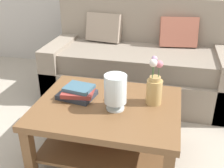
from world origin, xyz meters
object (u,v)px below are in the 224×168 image
object	(u,v)px
couch	(139,64)
book_stack_main	(78,92)
glass_hurricane_vase	(115,90)
coffee_table	(107,119)
flower_pitcher	(154,87)

from	to	relation	value
couch	book_stack_main	world-z (taller)	couch
couch	glass_hurricane_vase	size ratio (longest dim) A/B	7.45
couch	glass_hurricane_vase	distance (m)	1.22
book_stack_main	glass_hurricane_vase	world-z (taller)	glass_hurricane_vase
coffee_table	book_stack_main	world-z (taller)	book_stack_main
couch	coffee_table	bearing A→B (deg)	-94.21
book_stack_main	flower_pitcher	bearing A→B (deg)	4.45
couch	book_stack_main	distance (m)	1.15
couch	book_stack_main	xyz separation A→B (m)	(-0.34, -1.09, 0.16)
couch	glass_hurricane_vase	world-z (taller)	couch
book_stack_main	flower_pitcher	distance (m)	0.59
book_stack_main	glass_hurricane_vase	size ratio (longest dim) A/B	1.14
glass_hurricane_vase	coffee_table	bearing A→B (deg)	147.87
coffee_table	glass_hurricane_vase	distance (m)	0.30
couch	flower_pitcher	xyz separation A→B (m)	(0.25, -1.04, 0.24)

